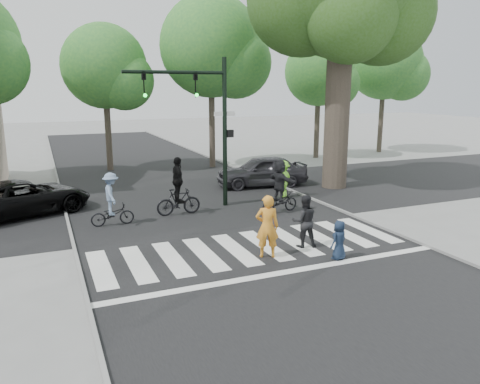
{
  "coord_description": "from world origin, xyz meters",
  "views": [
    {
      "loc": [
        -5.73,
        -11.52,
        4.87
      ],
      "look_at": [
        0.5,
        3.0,
        1.3
      ],
      "focal_mm": 35.0,
      "sensor_mm": 36.0,
      "label": 1
    }
  ],
  "objects_px": {
    "pedestrian_child": "(339,240)",
    "car_suv": "(24,197)",
    "cyclist_left": "(112,203)",
    "pedestrian_adult": "(304,221)",
    "cyclist_mid": "(178,191)",
    "cyclist_right": "(280,189)",
    "traffic_signal": "(205,112)",
    "car_grey": "(262,171)",
    "pedestrian_woman": "(267,226)"
  },
  "relations": [
    {
      "from": "pedestrian_child",
      "to": "car_suv",
      "type": "bearing_deg",
      "value": -63.99
    },
    {
      "from": "pedestrian_adult",
      "to": "traffic_signal",
      "type": "bearing_deg",
      "value": -61.45
    },
    {
      "from": "traffic_signal",
      "to": "car_grey",
      "type": "distance_m",
      "value": 5.82
    },
    {
      "from": "cyclist_mid",
      "to": "car_grey",
      "type": "distance_m",
      "value": 6.39
    },
    {
      "from": "traffic_signal",
      "to": "cyclist_left",
      "type": "xyz_separation_m",
      "value": [
        -3.92,
        -1.1,
        -3.07
      ]
    },
    {
      "from": "cyclist_mid",
      "to": "cyclist_right",
      "type": "height_order",
      "value": "cyclist_mid"
    },
    {
      "from": "cyclist_left",
      "to": "cyclist_mid",
      "type": "bearing_deg",
      "value": 9.84
    },
    {
      "from": "cyclist_right",
      "to": "cyclist_left",
      "type": "bearing_deg",
      "value": 172.78
    },
    {
      "from": "pedestrian_child",
      "to": "cyclist_mid",
      "type": "relative_size",
      "value": 0.51
    },
    {
      "from": "traffic_signal",
      "to": "cyclist_right",
      "type": "relative_size",
      "value": 2.87
    },
    {
      "from": "pedestrian_adult",
      "to": "pedestrian_woman",
      "type": "bearing_deg",
      "value": 31.09
    },
    {
      "from": "pedestrian_adult",
      "to": "car_suv",
      "type": "bearing_deg",
      "value": -25.99
    },
    {
      "from": "pedestrian_woman",
      "to": "pedestrian_child",
      "type": "relative_size",
      "value": 1.61
    },
    {
      "from": "pedestrian_adult",
      "to": "car_grey",
      "type": "xyz_separation_m",
      "value": [
        2.76,
        8.7,
        -0.06
      ]
    },
    {
      "from": "pedestrian_child",
      "to": "car_grey",
      "type": "relative_size",
      "value": 0.26
    },
    {
      "from": "cyclist_left",
      "to": "car_grey",
      "type": "bearing_deg",
      "value": 26.99
    },
    {
      "from": "cyclist_left",
      "to": "car_grey",
      "type": "xyz_separation_m",
      "value": [
        7.87,
        4.01,
        -0.07
      ]
    },
    {
      "from": "car_suv",
      "to": "traffic_signal",
      "type": "bearing_deg",
      "value": -125.7
    },
    {
      "from": "pedestrian_child",
      "to": "pedestrian_adult",
      "type": "xyz_separation_m",
      "value": [
        -0.36,
        1.34,
        0.25
      ]
    },
    {
      "from": "pedestrian_adult",
      "to": "car_grey",
      "type": "height_order",
      "value": "pedestrian_adult"
    },
    {
      "from": "traffic_signal",
      "to": "pedestrian_child",
      "type": "relative_size",
      "value": 5.19
    },
    {
      "from": "traffic_signal",
      "to": "pedestrian_woman",
      "type": "height_order",
      "value": "traffic_signal"
    },
    {
      "from": "cyclist_mid",
      "to": "pedestrian_adult",
      "type": "bearing_deg",
      "value": -63.66
    },
    {
      "from": "pedestrian_adult",
      "to": "car_suv",
      "type": "height_order",
      "value": "pedestrian_adult"
    },
    {
      "from": "cyclist_right",
      "to": "car_grey",
      "type": "xyz_separation_m",
      "value": [
        1.54,
        4.81,
        -0.17
      ]
    },
    {
      "from": "pedestrian_adult",
      "to": "cyclist_right",
      "type": "xyz_separation_m",
      "value": [
        1.21,
        3.89,
        0.11
      ]
    },
    {
      "from": "cyclist_left",
      "to": "pedestrian_adult",
      "type": "bearing_deg",
      "value": -42.52
    },
    {
      "from": "cyclist_left",
      "to": "cyclist_right",
      "type": "height_order",
      "value": "cyclist_right"
    },
    {
      "from": "pedestrian_adult",
      "to": "cyclist_mid",
      "type": "relative_size",
      "value": 0.73
    },
    {
      "from": "cyclist_left",
      "to": "traffic_signal",
      "type": "bearing_deg",
      "value": 15.61
    },
    {
      "from": "cyclist_mid",
      "to": "car_suv",
      "type": "xyz_separation_m",
      "value": [
        -5.49,
        2.33,
        -0.24
      ]
    },
    {
      "from": "pedestrian_child",
      "to": "cyclist_right",
      "type": "xyz_separation_m",
      "value": [
        0.85,
        5.23,
        0.36
      ]
    },
    {
      "from": "traffic_signal",
      "to": "pedestrian_adult",
      "type": "height_order",
      "value": "traffic_signal"
    },
    {
      "from": "pedestrian_child",
      "to": "pedestrian_adult",
      "type": "distance_m",
      "value": 1.41
    },
    {
      "from": "pedestrian_child",
      "to": "car_grey",
      "type": "xyz_separation_m",
      "value": [
        2.4,
        10.04,
        0.19
      ]
    },
    {
      "from": "pedestrian_woman",
      "to": "car_suv",
      "type": "distance_m",
      "value": 10.23
    },
    {
      "from": "traffic_signal",
      "to": "cyclist_mid",
      "type": "xyz_separation_m",
      "value": [
        -1.35,
        -0.65,
        -2.97
      ]
    },
    {
      "from": "cyclist_mid",
      "to": "cyclist_right",
      "type": "relative_size",
      "value": 1.08
    },
    {
      "from": "traffic_signal",
      "to": "pedestrian_adult",
      "type": "distance_m",
      "value": 6.66
    },
    {
      "from": "pedestrian_woman",
      "to": "cyclist_left",
      "type": "relative_size",
      "value": 0.97
    },
    {
      "from": "car_grey",
      "to": "pedestrian_child",
      "type": "bearing_deg",
      "value": -5.62
    },
    {
      "from": "cyclist_right",
      "to": "car_suv",
      "type": "bearing_deg",
      "value": 158.83
    },
    {
      "from": "traffic_signal",
      "to": "cyclist_left",
      "type": "distance_m",
      "value": 5.1
    },
    {
      "from": "cyclist_left",
      "to": "cyclist_right",
      "type": "distance_m",
      "value": 6.38
    },
    {
      "from": "cyclist_left",
      "to": "car_suv",
      "type": "height_order",
      "value": "cyclist_left"
    },
    {
      "from": "cyclist_right",
      "to": "car_grey",
      "type": "bearing_deg",
      "value": 72.22
    },
    {
      "from": "cyclist_right",
      "to": "car_suv",
      "type": "xyz_separation_m",
      "value": [
        -9.25,
        3.58,
        -0.24
      ]
    },
    {
      "from": "pedestrian_child",
      "to": "cyclist_mid",
      "type": "height_order",
      "value": "cyclist_mid"
    },
    {
      "from": "cyclist_mid",
      "to": "car_grey",
      "type": "bearing_deg",
      "value": 33.91
    },
    {
      "from": "car_suv",
      "to": "cyclist_left",
      "type": "bearing_deg",
      "value": -155.48
    }
  ]
}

